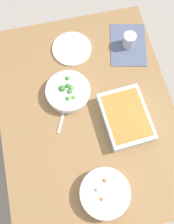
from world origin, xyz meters
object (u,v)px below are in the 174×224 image
baking_dish (126,117)px  side_plate (72,49)px  stew_bowl (105,193)px  drink_cup (129,41)px  spoon_by_broccoli (64,112)px  broccoli_bowl (68,92)px  spoon_by_stew (99,186)px

baking_dish → side_plate: bearing=-159.0°
stew_bowl → drink_cup: (-0.76, 0.33, 0.01)m
stew_bowl → spoon_by_broccoli: bearing=-166.1°
stew_bowl → broccoli_bowl: size_ratio=0.99×
broccoli_bowl → baking_dish: (0.20, 0.26, 0.00)m
spoon_by_stew → spoon_by_broccoli: size_ratio=1.00×
drink_cup → side_plate: size_ratio=0.39×
side_plate → baking_dish: bearing=21.0°
baking_dish → drink_cup: bearing=162.2°
baking_dish → spoon_by_stew: size_ratio=1.86×
baking_dish → side_plate: (-0.47, -0.18, -0.03)m
stew_bowl → side_plate: bearing=179.1°
side_plate → spoon_by_stew: 0.76m
baking_dish → side_plate: 0.50m
drink_cup → baking_dish: bearing=-17.8°
drink_cup → spoon_by_broccoli: (0.32, -0.44, -0.03)m
drink_cup → spoon_by_broccoli: size_ratio=0.51×
baking_dish → drink_cup: drink_cup is taller
baking_dish → broccoli_bowl: bearing=-128.6°
stew_bowl → spoon_by_broccoli: size_ratio=1.40×
drink_cup → side_plate: 0.32m
spoon_by_stew → side_plate: bearing=177.8°
stew_bowl → drink_cup: drink_cup is taller
stew_bowl → broccoli_bowl: (-0.54, -0.06, -0.00)m
drink_cup → spoon_by_stew: drink_cup is taller
stew_bowl → drink_cup: size_ratio=2.75×
stew_bowl → drink_cup: 0.83m
baking_dish → side_plate: baking_dish is taller
spoon_by_broccoli → spoon_by_stew: bearing=12.9°
broccoli_bowl → side_plate: 0.28m
stew_bowl → spoon_by_broccoli: 0.45m
baking_dish → spoon_by_broccoli: 0.32m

